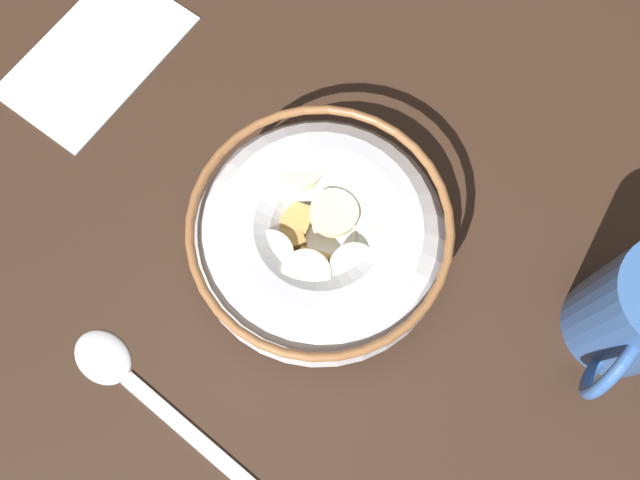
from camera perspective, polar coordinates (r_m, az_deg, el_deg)
ground_plane at (r=50.94cm, az=0.00°, el=-1.35°), size 125.13×125.13×2.00cm
cereal_bowl at (r=46.84cm, az=0.00°, el=0.13°), size 16.87×16.87×6.11cm
spoon at (r=49.60cm, az=-15.25°, el=-10.56°), size 3.35×16.15×0.80cm
folded_napkin at (r=58.92cm, az=-17.41°, el=13.94°), size 14.66×9.00×0.30cm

